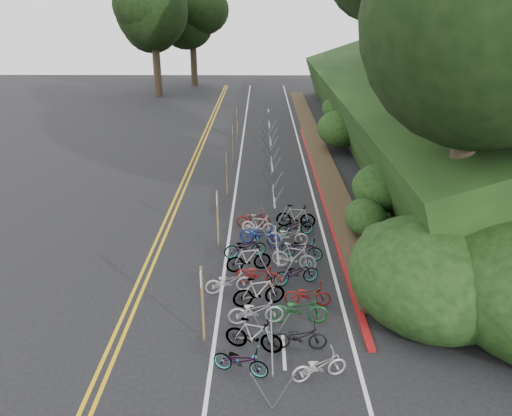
# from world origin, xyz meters

# --- Properties ---
(ground) EXTENTS (120.00, 120.00, 0.00)m
(ground) POSITION_xyz_m (0.00, 0.00, 0.00)
(ground) COLOR black
(ground) RESTS_ON ground
(road_markings) EXTENTS (7.47, 80.00, 0.01)m
(road_markings) POSITION_xyz_m (0.63, 10.10, 0.00)
(road_markings) COLOR gold
(road_markings) RESTS_ON ground
(red_curb) EXTENTS (0.25, 28.00, 0.10)m
(red_curb) POSITION_xyz_m (5.70, 12.00, 0.05)
(red_curb) COLOR maroon
(red_curb) RESTS_ON ground
(embankment) EXTENTS (14.30, 48.14, 9.11)m
(embankment) POSITION_xyz_m (12.96, 19.04, 2.57)
(embankment) COLOR black
(embankment) RESTS_ON ground
(bike_rack_front) EXTENTS (1.13, 2.78, 1.15)m
(bike_rack_front) POSITION_xyz_m (2.72, -2.95, 0.83)
(bike_rack_front) COLOR gray
(bike_rack_front) RESTS_ON ground
(bike_racks_rest) EXTENTS (1.14, 23.00, 1.17)m
(bike_racks_rest) POSITION_xyz_m (3.00, 13.00, 0.85)
(bike_racks_rest) COLOR gray
(bike_racks_rest) RESTS_ON ground
(signpost_near) EXTENTS (0.08, 0.40, 2.56)m
(signpost_near) POSITION_xyz_m (0.68, -1.44, 1.46)
(signpost_near) COLOR brown
(signpost_near) RESTS_ON ground
(signposts_rest) EXTENTS (0.08, 18.40, 2.50)m
(signposts_rest) POSITION_xyz_m (0.60, 14.00, 1.43)
(signposts_rest) COLOR brown
(signposts_rest) RESTS_ON ground
(bike_front) EXTENTS (0.94, 1.76, 0.88)m
(bike_front) POSITION_xyz_m (1.26, 1.30, 0.44)
(bike_front) COLOR #9E9EA3
(bike_front) RESTS_ON ground
(bike_valet) EXTENTS (3.39, 11.81, 1.09)m
(bike_valet) POSITION_xyz_m (2.98, 2.22, 0.48)
(bike_valet) COLOR slate
(bike_valet) RESTS_ON ground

